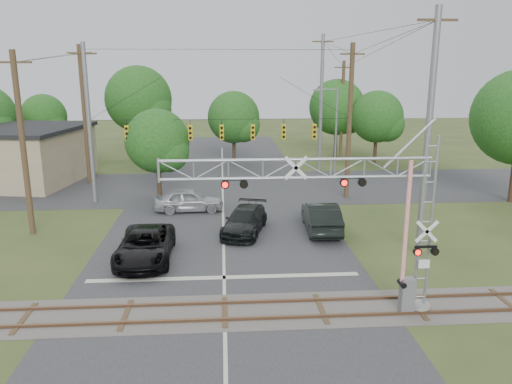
{
  "coord_description": "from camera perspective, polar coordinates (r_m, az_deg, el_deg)",
  "views": [
    {
      "loc": [
        0.01,
        -16.65,
        9.79
      ],
      "look_at": [
        1.67,
        7.5,
        3.71
      ],
      "focal_mm": 35.0,
      "sensor_mm": 36.0,
      "label": 1
    }
  ],
  "objects": [
    {
      "name": "pickup_black",
      "position": [
        26.6,
        -12.55,
        -5.97
      ],
      "size": [
        2.73,
        5.87,
        1.63
      ],
      "primitive_type": "imported",
      "rotation": [
        0.0,
        0.0,
        0.0
      ],
      "color": "black",
      "rests_on": "ground"
    },
    {
      "name": "car_dark",
      "position": [
        30.23,
        -1.29,
        -3.29
      ],
      "size": [
        3.39,
        5.6,
        1.52
      ],
      "primitive_type": "imported",
      "rotation": [
        0.0,
        0.0,
        -0.26
      ],
      "color": "black",
      "rests_on": "ground"
    },
    {
      "name": "road_cross",
      "position": [
        41.81,
        -3.83,
        0.54
      ],
      "size": [
        90.0,
        12.0,
        0.02
      ],
      "primitive_type": "cube",
      "color": "#2B2B2D",
      "rests_on": "ground"
    },
    {
      "name": "crossing_gantry",
      "position": [
        19.64,
        10.43,
        -1.76
      ],
      "size": [
        10.92,
        0.93,
        7.26
      ],
      "color": "gray",
      "rests_on": "ground"
    },
    {
      "name": "sedan_silver",
      "position": [
        35.02,
        -7.67,
        -0.89
      ],
      "size": [
        4.85,
        2.15,
        1.62
      ],
      "primitive_type": "imported",
      "rotation": [
        0.0,
        0.0,
        1.62
      ],
      "color": "#9B9EA3",
      "rests_on": "ground"
    },
    {
      "name": "utility_poles",
      "position": [
        39.61,
        -0.71,
        8.57
      ],
      "size": [
        26.41,
        28.47,
        12.78
      ],
      "color": "#493622",
      "rests_on": "ground"
    },
    {
      "name": "suv_dark",
      "position": [
        30.85,
        7.46,
        -2.8
      ],
      "size": [
        2.12,
        5.47,
        1.78
      ],
      "primitive_type": "imported",
      "rotation": [
        0.0,
        0.0,
        3.1
      ],
      "color": "black",
      "rests_on": "ground"
    },
    {
      "name": "railroad_track",
      "position": [
        21.05,
        -3.6,
        -13.55
      ],
      "size": [
        90.0,
        3.2,
        0.17
      ],
      "color": "#514D46",
      "rests_on": "ground"
    },
    {
      "name": "streetlight",
      "position": [
        44.07,
        8.93,
        7.09
      ],
      "size": [
        2.17,
        0.23,
        8.12
      ],
      "color": "gray",
      "rests_on": "ground"
    },
    {
      "name": "traffic_signal_span",
      "position": [
        36.9,
        -2.57,
        7.6
      ],
      "size": [
        19.34,
        0.36,
        11.5
      ],
      "color": "gray",
      "rests_on": "ground"
    },
    {
      "name": "road_main",
      "position": [
        28.39,
        -3.72,
        -6.09
      ],
      "size": [
        14.0,
        90.0,
        0.02
      ],
      "primitive_type": "cube",
      "color": "#2B2B2D",
      "rests_on": "ground"
    },
    {
      "name": "treeline",
      "position": [
        48.51,
        -2.53,
        9.08
      ],
      "size": [
        50.32,
        28.19,
        9.99
      ],
      "color": "#382719",
      "rests_on": "ground"
    },
    {
      "name": "ground",
      "position": [
        19.31,
        -3.55,
        -16.38
      ],
      "size": [
        160.0,
        160.0,
        0.0
      ],
      "primitive_type": "plane",
      "color": "#35441F",
      "rests_on": "ground"
    }
  ]
}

